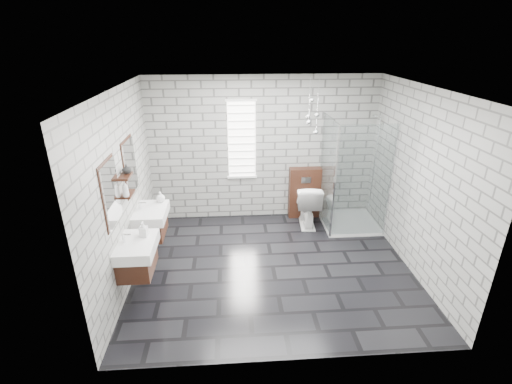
{
  "coord_description": "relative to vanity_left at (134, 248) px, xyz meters",
  "views": [
    {
      "loc": [
        -0.61,
        -4.81,
        3.35
      ],
      "look_at": [
        -0.24,
        0.35,
        1.12
      ],
      "focal_mm": 26.0,
      "sensor_mm": 36.0,
      "label": 1
    }
  ],
  "objects": [
    {
      "name": "soap_bottle_b",
      "position": [
        0.16,
        1.24,
        0.18
      ],
      "size": [
        0.15,
        0.15,
        0.18
      ],
      "primitive_type": "imported",
      "rotation": [
        0.0,
        0.0,
        -0.09
      ],
      "color": "#B2B2B2",
      "rests_on": "vanity_right"
    },
    {
      "name": "window",
      "position": [
        1.51,
        2.33,
        0.79
      ],
      "size": [
        0.56,
        0.05,
        1.48
      ],
      "color": "white",
      "rests_on": "wall_back"
    },
    {
      "name": "vase",
      "position": [
        -0.11,
        0.57,
        0.9
      ],
      "size": [
        0.15,
        0.15,
        0.13
      ],
      "primitive_type": "imported",
      "rotation": [
        0.0,
        0.0,
        0.29
      ],
      "color": "#B2B2B2",
      "rests_on": "shelf_upper"
    },
    {
      "name": "flush_plate",
      "position": [
        2.71,
        2.14,
        0.04
      ],
      "size": [
        0.18,
        0.01,
        0.12
      ],
      "primitive_type": "cube",
      "color": "silver",
      "rests_on": "cistern_panel"
    },
    {
      "name": "floor",
      "position": [
        1.91,
        0.54,
        -0.77
      ],
      "size": [
        4.2,
        3.6,
        0.02
      ],
      "primitive_type": "cube",
      "color": "black",
      "rests_on": "ground"
    },
    {
      "name": "soap_bottle_a",
      "position": [
        0.12,
        0.14,
        0.2
      ],
      "size": [
        0.11,
        0.11,
        0.21
      ],
      "primitive_type": "imported",
      "rotation": [
        0.0,
        0.0,
        -0.14
      ],
      "color": "#B2B2B2",
      "rests_on": "vanity_left"
    },
    {
      "name": "wall_front",
      "position": [
        1.91,
        -1.27,
        0.59
      ],
      "size": [
        4.2,
        0.02,
        2.7
      ],
      "primitive_type": "cube",
      "color": "#969691",
      "rests_on": "floor"
    },
    {
      "name": "cistern_panel",
      "position": [
        2.71,
        2.24,
        -0.26
      ],
      "size": [
        0.6,
        0.2,
        1.0
      ],
      "primitive_type": "cube",
      "color": "#391C11",
      "rests_on": "floor"
    },
    {
      "name": "ceiling",
      "position": [
        1.91,
        0.54,
        1.95
      ],
      "size": [
        4.2,
        3.6,
        0.02
      ],
      "primitive_type": "cube",
      "color": "white",
      "rests_on": "wall_back"
    },
    {
      "name": "soap_bottle_c",
      "position": [
        -0.11,
        0.38,
        0.69
      ],
      "size": [
        0.1,
        0.1,
        0.22
      ],
      "primitive_type": "imported",
      "rotation": [
        0.0,
        0.0,
        0.13
      ],
      "color": "#B2B2B2",
      "rests_on": "shelf_lower"
    },
    {
      "name": "toilet",
      "position": [
        2.71,
        1.92,
        -0.35
      ],
      "size": [
        0.52,
        0.84,
        0.82
      ],
      "primitive_type": "imported",
      "rotation": [
        0.0,
        0.0,
        3.06
      ],
      "color": "white",
      "rests_on": "floor"
    },
    {
      "name": "vanity_left",
      "position": [
        0.0,
        0.0,
        0.0
      ],
      "size": [
        0.47,
        0.7,
        1.57
      ],
      "color": "#391C11",
      "rests_on": "wall_left"
    },
    {
      "name": "wall_left",
      "position": [
        -0.2,
        0.54,
        0.59
      ],
      "size": [
        0.02,
        3.6,
        2.7
      ],
      "primitive_type": "cube",
      "color": "#969691",
      "rests_on": "floor"
    },
    {
      "name": "shower_enclosure",
      "position": [
        3.41,
        1.73,
        -0.25
      ],
      "size": [
        1.0,
        1.0,
        2.03
      ],
      "color": "white",
      "rests_on": "floor"
    },
    {
      "name": "vanity_right",
      "position": [
        0.0,
        0.97,
        0.0
      ],
      "size": [
        0.47,
        0.7,
        1.57
      ],
      "color": "#391C11",
      "rests_on": "wall_left"
    },
    {
      "name": "pendant_cluster",
      "position": [
        2.7,
        1.92,
        1.29
      ],
      "size": [
        0.24,
        0.25,
        0.95
      ],
      "color": "silver",
      "rests_on": "ceiling"
    },
    {
      "name": "wall_back",
      "position": [
        1.91,
        2.35,
        0.59
      ],
      "size": [
        4.2,
        0.02,
        2.7
      ],
      "primitive_type": "cube",
      "color": "#969691",
      "rests_on": "floor"
    },
    {
      "name": "shelf_lower",
      "position": [
        -0.12,
        0.49,
        0.56
      ],
      "size": [
        0.14,
        0.3,
        0.03
      ],
      "primitive_type": "cube",
      "color": "#391C11",
      "rests_on": "wall_left"
    },
    {
      "name": "wall_right",
      "position": [
        4.02,
        0.54,
        0.59
      ],
      "size": [
        0.02,
        3.6,
        2.7
      ],
      "primitive_type": "cube",
      "color": "#969691",
      "rests_on": "floor"
    },
    {
      "name": "shelf_upper",
      "position": [
        -0.12,
        0.49,
        0.82
      ],
      "size": [
        0.14,
        0.3,
        0.03
      ],
      "primitive_type": "cube",
      "color": "#391C11",
      "rests_on": "wall_left"
    }
  ]
}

